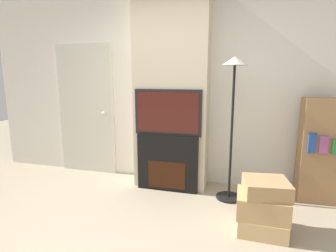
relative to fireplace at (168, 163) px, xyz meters
name	(u,v)px	position (x,y,z in m)	size (l,w,h in m)	color
wall_back	(176,88)	(0.00, 0.43, 0.97)	(6.00, 0.06, 2.70)	silver
chimney_breast	(172,89)	(0.00, 0.20, 0.97)	(0.99, 0.40, 2.70)	beige
fireplace	(168,163)	(0.00, 0.00, 0.00)	(0.82, 0.15, 0.76)	black
television	(168,112)	(0.00, 0.00, 0.68)	(0.88, 0.07, 0.60)	black
floor_lamp	(233,96)	(0.81, -0.06, 0.91)	(0.32, 0.32, 1.74)	black
box_stack	(263,207)	(1.15, -0.71, -0.12)	(0.49, 0.45, 0.54)	tan
bookshelf	(319,150)	(1.85, 0.17, 0.26)	(0.44, 0.31, 1.27)	#997047
entry_door	(86,110)	(-1.43, 0.37, 0.62)	(0.93, 0.09, 2.01)	beige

